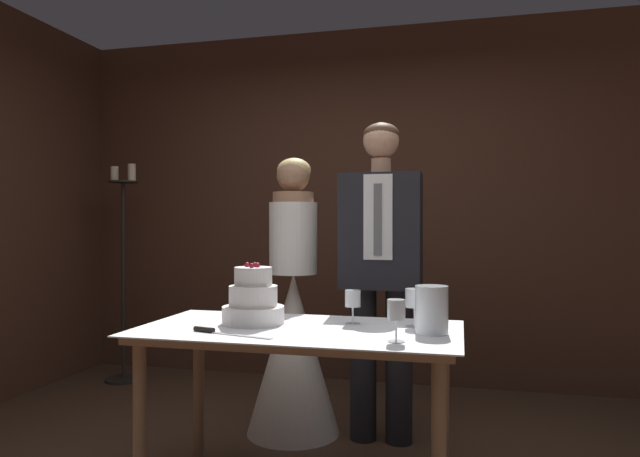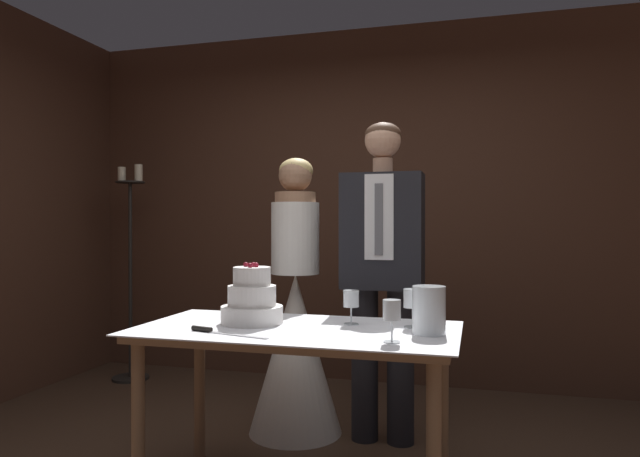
# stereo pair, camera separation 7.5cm
# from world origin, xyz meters

# --- Properties ---
(wall_back) EXTENTS (4.87, 0.12, 2.73)m
(wall_back) POSITION_xyz_m (0.00, 2.12, 1.36)
(wall_back) COLOR #472B1E
(wall_back) RESTS_ON ground_plane
(cake_table) EXTENTS (1.40, 0.73, 0.76)m
(cake_table) POSITION_xyz_m (0.03, 0.11, 0.67)
(cake_table) COLOR #8E6B4C
(cake_table) RESTS_ON ground_plane
(tiered_cake) EXTENTS (0.28, 0.28, 0.28)m
(tiered_cake) POSITION_xyz_m (-0.20, 0.16, 0.86)
(tiered_cake) COLOR white
(tiered_cake) RESTS_ON cake_table
(cake_knife) EXTENTS (0.38, 0.11, 0.02)m
(cake_knife) POSITION_xyz_m (-0.26, -0.10, 0.77)
(cake_knife) COLOR silver
(cake_knife) RESTS_ON cake_table
(wine_glass_near) EXTENTS (0.08, 0.08, 0.17)m
(wine_glass_near) POSITION_xyz_m (0.52, 0.25, 0.88)
(wine_glass_near) COLOR silver
(wine_glass_near) RESTS_ON cake_table
(wine_glass_middle) EXTENTS (0.07, 0.07, 0.16)m
(wine_glass_middle) POSITION_xyz_m (0.24, 0.25, 0.87)
(wine_glass_middle) COLOR silver
(wine_glass_middle) RESTS_ON cake_table
(wine_glass_far) EXTENTS (0.07, 0.07, 0.16)m
(wine_glass_far) POSITION_xyz_m (0.48, -0.09, 0.88)
(wine_glass_far) COLOR silver
(wine_glass_far) RESTS_ON cake_table
(hurricane_candle) EXTENTS (0.14, 0.14, 0.20)m
(hurricane_candle) POSITION_xyz_m (0.60, 0.11, 0.85)
(hurricane_candle) COLOR silver
(hurricane_candle) RESTS_ON cake_table
(bride) EXTENTS (0.54, 0.54, 1.60)m
(bride) POSITION_xyz_m (-0.22, 0.88, 0.58)
(bride) COLOR white
(bride) RESTS_ON ground_plane
(groom) EXTENTS (0.45, 0.25, 1.78)m
(groom) POSITION_xyz_m (0.29, 0.88, 1.00)
(groom) COLOR black
(groom) RESTS_ON ground_plane
(candle_stand) EXTENTS (0.28, 0.28, 1.68)m
(candle_stand) POSITION_xyz_m (-1.82, 1.63, 0.77)
(candle_stand) COLOR black
(candle_stand) RESTS_ON ground_plane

